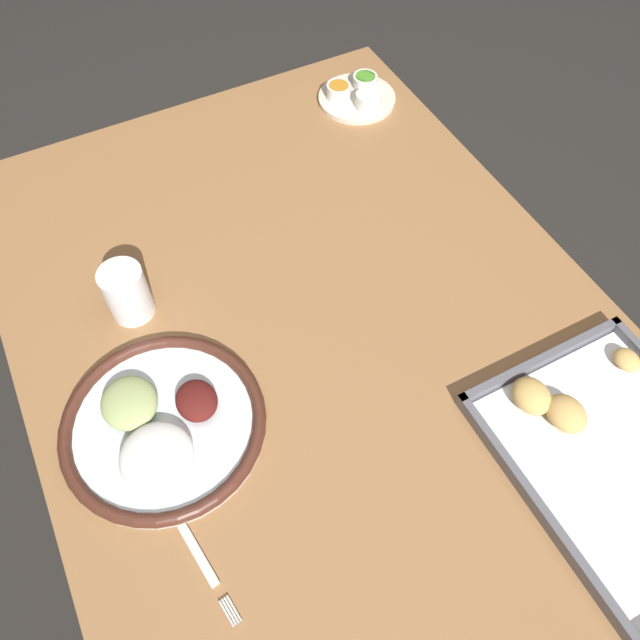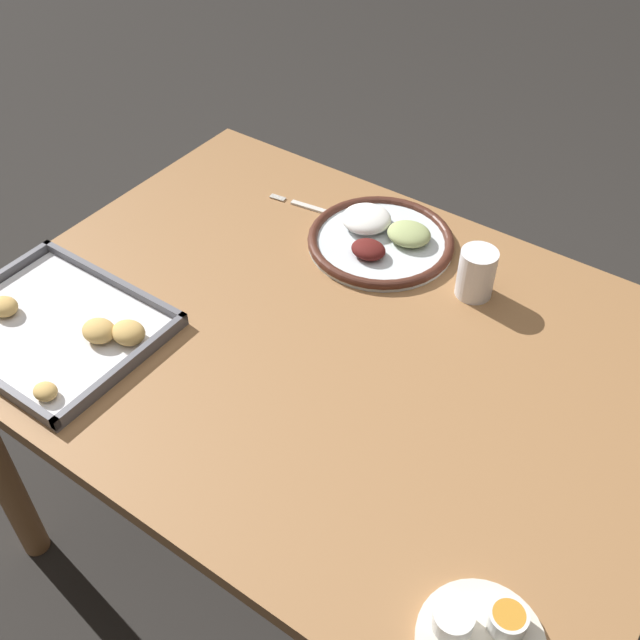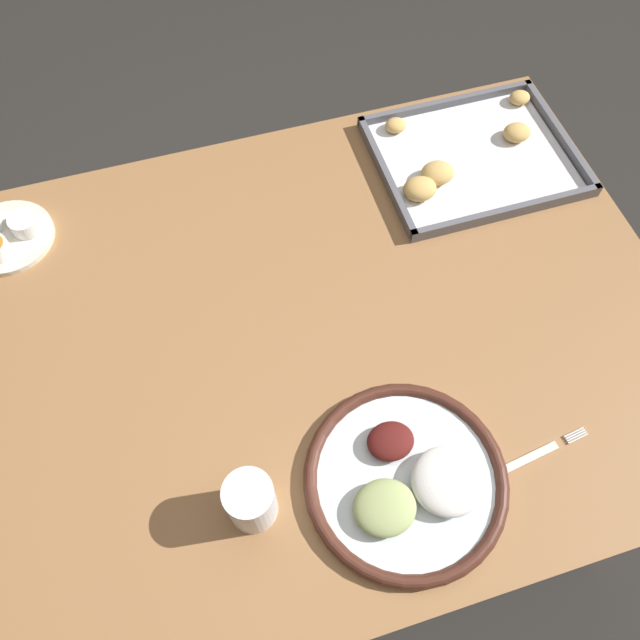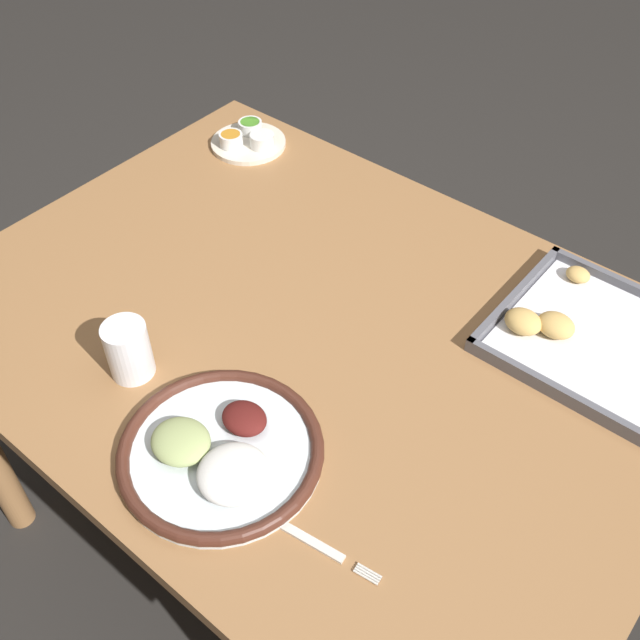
# 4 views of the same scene
# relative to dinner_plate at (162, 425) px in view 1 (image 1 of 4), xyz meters

# --- Properties ---
(ground_plane) EXTENTS (8.00, 8.00, 0.00)m
(ground_plane) POSITION_rel_dinner_plate_xyz_m (-0.07, 0.28, -0.72)
(ground_plane) COLOR #282623
(dining_table) EXTENTS (1.24, 0.91, 0.71)m
(dining_table) POSITION_rel_dinner_plate_xyz_m (-0.07, 0.28, -0.11)
(dining_table) COLOR olive
(dining_table) RESTS_ON ground_plane
(dinner_plate) EXTENTS (0.30, 0.30, 0.05)m
(dinner_plate) POSITION_rel_dinner_plate_xyz_m (0.00, 0.00, 0.00)
(dinner_plate) COLOR silver
(dinner_plate) RESTS_ON dining_table
(fork) EXTENTS (0.20, 0.04, 0.00)m
(fork) POSITION_rel_dinner_plate_xyz_m (0.18, -0.02, -0.01)
(fork) COLOR silver
(fork) RESTS_ON dining_table
(saucer_plate) EXTENTS (0.16, 0.16, 0.04)m
(saucer_plate) POSITION_rel_dinner_plate_xyz_m (-0.53, 0.61, 0.00)
(saucer_plate) COLOR beige
(saucer_plate) RESTS_ON dining_table
(baking_tray) EXTENTS (0.37, 0.30, 0.04)m
(baking_tray) POSITION_rel_dinner_plate_xyz_m (0.33, 0.55, -0.00)
(baking_tray) COLOR #595960
(baking_tray) RESTS_ON dining_table
(drinking_cup) EXTENTS (0.07, 0.07, 0.10)m
(drinking_cup) POSITION_rel_dinner_plate_xyz_m (-0.22, 0.03, 0.03)
(drinking_cup) COLOR white
(drinking_cup) RESTS_ON dining_table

